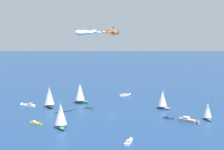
% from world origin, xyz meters
% --- Properties ---
extents(ground_plane, '(2000.00, 2000.00, 0.00)m').
position_xyz_m(ground_plane, '(0.00, 0.00, 0.00)').
color(ground_plane, navy).
extents(motorboat_near_centre, '(9.11, 3.53, 2.58)m').
position_xyz_m(motorboat_near_centre, '(-48.87, -12.62, 0.69)').
color(motorboat_near_centre, white).
rests_on(motorboat_near_centre, ground_plane).
extents(motorboat_far_port, '(6.16, 2.14, 1.75)m').
position_xyz_m(motorboat_far_port, '(-16.48, -36.11, 0.47)').
color(motorboat_far_port, gold).
rests_on(motorboat_far_port, ground_plane).
extents(sailboat_far_stbd, '(8.96, 7.82, 12.04)m').
position_xyz_m(sailboat_far_stbd, '(-3.37, -34.29, 5.50)').
color(sailboat_far_stbd, '#33704C').
rests_on(sailboat_far_stbd, ground_plane).
extents(sailboat_inshore, '(8.95, 5.31, 11.27)m').
position_xyz_m(sailboat_inshore, '(17.06, 23.91, 5.14)').
color(sailboat_inshore, '#9E9993').
rests_on(sailboat_inshore, ground_plane).
extents(motorboat_offshore, '(3.29, 6.65, 1.87)m').
position_xyz_m(motorboat_offshore, '(30.78, -35.30, 0.50)').
color(motorboat_offshore, white).
rests_on(motorboat_offshore, ground_plane).
extents(motorboat_trailing, '(5.16, 2.21, 1.45)m').
position_xyz_m(motorboat_trailing, '(28.59, 5.78, 0.39)').
color(motorboat_trailing, '#23478C').
rests_on(motorboat_trailing, ground_plane).
extents(motorboat_ahead, '(5.41, 8.11, 2.33)m').
position_xyz_m(motorboat_ahead, '(-19.79, 45.90, 0.63)').
color(motorboat_ahead, white).
rests_on(motorboat_ahead, ground_plane).
extents(sailboat_mid_cluster, '(6.13, 6.54, 9.05)m').
position_xyz_m(sailboat_mid_cluster, '(44.55, 13.76, 4.13)').
color(sailboat_mid_cluster, '#33704C').
rests_on(sailboat_mid_cluster, ground_plane).
extents(sailboat_outer_ring_a, '(10.30, 7.42, 13.01)m').
position_xyz_m(sailboat_outer_ring_a, '(-30.14, 11.20, 5.94)').
color(sailboat_outer_ring_a, '#33704C').
rests_on(sailboat_outer_ring_a, ground_plane).
extents(sailboat_outer_ring_b, '(9.67, 8.02, 12.73)m').
position_xyz_m(sailboat_outer_ring_b, '(-36.91, -7.28, 5.81)').
color(sailboat_outer_ring_b, black).
rests_on(sailboat_outer_ring_b, ground_plane).
extents(motorboat_outer_ring_c, '(10.13, 3.83, 2.87)m').
position_xyz_m(motorboat_outer_ring_c, '(39.27, 5.05, 0.77)').
color(motorboat_outer_ring_c, '#9E9993').
rests_on(motorboat_outer_ring_c, ground_plane).
extents(biplane_lead, '(7.30, 7.13, 3.68)m').
position_xyz_m(biplane_lead, '(0.14, 0.25, 41.06)').
color(biplane_lead, orange).
extents(wingwalker_lead, '(0.86, 0.46, 1.79)m').
position_xyz_m(wingwalker_lead, '(0.59, 0.07, 43.20)').
color(wingwalker_lead, black).
extents(smoke_trail_lead, '(8.09, 16.33, 3.35)m').
position_xyz_m(smoke_trail_lead, '(-5.92, -13.96, 40.71)').
color(smoke_trail_lead, white).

